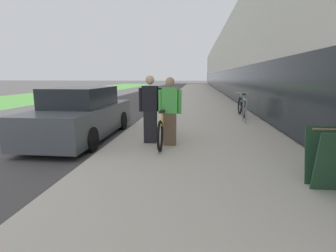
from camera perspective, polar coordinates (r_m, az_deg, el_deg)
The scene contains 10 objects.
sidewalk_slab at distance 25.57m, azimuth 6.63°, elevation 6.82°, with size 4.66×70.00×0.15m.
storefront_facade at distance 34.39m, azimuth 19.35°, elevation 12.70°, with size 10.01×70.00×6.65m.
lawn_strip at distance 32.77m, azimuth -19.49°, elevation 7.02°, with size 7.30×70.00×0.03m.
tandem_bicycle at distance 6.65m, azimuth -0.59°, elevation -0.17°, with size 0.52×2.63×0.88m.
person_rider at distance 6.24m, azimuth 0.41°, elevation 3.18°, with size 0.55×0.22×1.62m.
person_bystander at distance 6.48m, azimuth -3.88°, elevation 3.62°, with size 0.56×0.22×1.66m.
bike_rack_hoop at distance 9.80m, azimuth 16.36°, elevation 3.73°, with size 0.05×0.60×0.84m.
cruiser_bike_nearest at distance 11.32m, azimuth 15.79°, elevation 4.09°, with size 0.52×1.77×0.97m.
sandwich_board_sign at distance 4.54m, azimuth 31.78°, elevation -6.01°, with size 0.56×0.56×0.90m.
parked_sedan_curbside at distance 8.01m, azimuth -18.14°, elevation 2.27°, with size 1.76×4.50×1.48m.
Camera 1 is at (6.11, -4.52, 1.78)m, focal length 28.00 mm.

